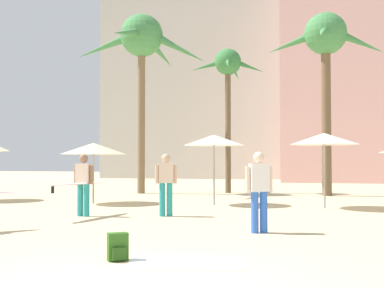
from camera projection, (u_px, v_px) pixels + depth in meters
name	position (u px, v px, depth m)	size (l,w,h in m)	color
ground	(131.00, 288.00, 5.84)	(120.00, 120.00, 0.00)	beige
hotel_tower_gray	(215.00, 9.00, 46.97)	(18.91, 10.72, 32.04)	#BCB7AD
palm_tree_left	(326.00, 46.00, 21.62)	(5.12, 5.23, 8.05)	brown
palm_tree_center	(228.00, 73.00, 23.54)	(3.56, 3.48, 6.90)	brown
palm_tree_far_right	(142.00, 44.00, 23.24)	(6.55, 6.75, 8.47)	brown
cafe_umbrella_0	(214.00, 140.00, 17.02)	(2.13, 2.13, 2.42)	gray
cafe_umbrella_2	(324.00, 139.00, 15.80)	(2.21, 2.21, 2.41)	gray
cafe_umbrella_6	(94.00, 149.00, 17.56)	(2.35, 2.35, 2.16)	gray
beach_towel	(186.00, 263.00, 7.24)	(1.69, 0.97, 0.01)	white
backpack	(118.00, 247.00, 7.44)	(0.35, 0.34, 0.42)	#2C5A1A
person_far_right	(82.00, 183.00, 13.36)	(0.82, 2.66, 1.70)	teal
person_far_left	(166.00, 182.00, 13.47)	(0.60, 0.33, 1.71)	teal
person_mid_right	(259.00, 188.00, 10.36)	(0.58, 0.37, 1.71)	blue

